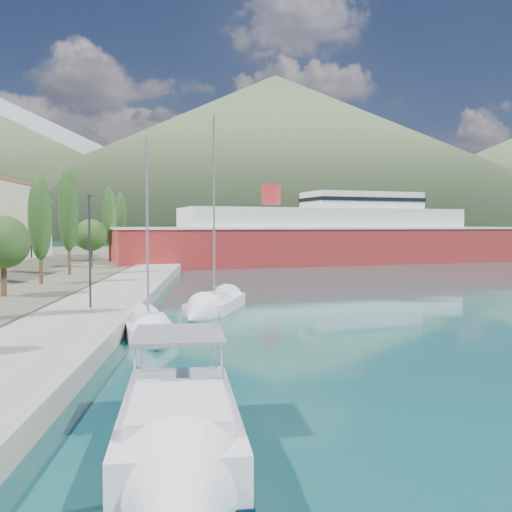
{
  "coord_description": "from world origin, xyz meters",
  "views": [
    {
      "loc": [
        -2.14,
        -18.06,
        5.18
      ],
      "look_at": [
        0.0,
        14.0,
        3.5
      ],
      "focal_mm": 40.0,
      "sensor_mm": 36.0,
      "label": 1
    }
  ],
  "objects": [
    {
      "name": "sailboat_near",
      "position": [
        -5.18,
        7.76,
        0.28
      ],
      "size": [
        3.56,
        7.34,
        10.14
      ],
      "color": "silver",
      "rests_on": "ground"
    },
    {
      "name": "sailboat_mid",
      "position": [
        -2.82,
        15.07,
        0.31
      ],
      "size": [
        4.52,
        9.2,
        12.81
      ],
      "color": "silver",
      "rests_on": "ground"
    },
    {
      "name": "motor_cruiser",
      "position": [
        -2.91,
        -6.99,
        0.53
      ],
      "size": [
        3.13,
        8.93,
        3.24
      ],
      "color": "#061C32",
      "rests_on": "ground"
    },
    {
      "name": "hills_far",
      "position": [
        138.59,
        618.73,
        77.39
      ],
      "size": [
        1480.0,
        900.0,
        180.0
      ],
      "color": "gray",
      "rests_on": "ground"
    },
    {
      "name": "ferry",
      "position": [
        12.83,
        60.46,
        3.48
      ],
      "size": [
        58.68,
        27.34,
        11.43
      ],
      "color": "#A42322",
      "rests_on": "ground"
    },
    {
      "name": "quay",
      "position": [
        -9.0,
        26.0,
        0.4
      ],
      "size": [
        5.0,
        88.0,
        0.8
      ],
      "primitive_type": "cube",
      "color": "gray",
      "rests_on": "ground"
    },
    {
      "name": "lamp_posts",
      "position": [
        -9.0,
        14.01,
        4.08
      ],
      "size": [
        0.15,
        47.82,
        6.06
      ],
      "color": "#2D2D33",
      "rests_on": "quay"
    },
    {
      "name": "ground",
      "position": [
        0.0,
        120.0,
        0.0
      ],
      "size": [
        1400.0,
        1400.0,
        0.0
      ],
      "primitive_type": "plane",
      "color": "#134546"
    },
    {
      "name": "hills_near",
      "position": [
        98.04,
        372.5,
        49.18
      ],
      "size": [
        1010.0,
        520.0,
        115.0
      ],
      "color": "#495A38",
      "rests_on": "ground"
    },
    {
      "name": "tree_row",
      "position": [
        -15.82,
        32.04,
        5.55
      ],
      "size": [
        3.44,
        64.49,
        10.04
      ],
      "color": "#47301E",
      "rests_on": "land_strip"
    }
  ]
}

